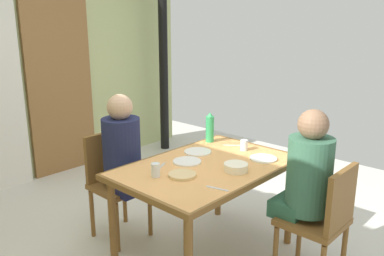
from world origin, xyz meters
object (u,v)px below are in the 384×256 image
object	(u,v)px
chair_far_diner	(114,178)
person_near_diner	(307,173)
dining_table	(207,175)
chair_near_diner	(323,218)
person_far_diner	(123,149)
serving_bowl_center	(236,167)
water_bottle_green_near	(210,128)

from	to	relation	value
chair_far_diner	person_near_diner	world-z (taller)	person_near_diner
dining_table	person_near_diner	size ratio (longest dim) A/B	1.72
chair_near_diner	person_near_diner	world-z (taller)	person_near_diner
person_far_diner	serving_bowl_center	bearing A→B (deg)	108.78
water_bottle_green_near	chair_near_diner	bearing A→B (deg)	-99.18
serving_bowl_center	water_bottle_green_near	bearing A→B (deg)	55.12
serving_bowl_center	dining_table	bearing A→B (deg)	100.45
person_far_diner	serving_bowl_center	distance (m)	0.93
serving_bowl_center	person_far_diner	bearing A→B (deg)	108.78
chair_near_diner	serving_bowl_center	world-z (taller)	chair_near_diner
chair_far_diner	water_bottle_green_near	bearing A→B (deg)	148.38
dining_table	water_bottle_green_near	bearing A→B (deg)	38.40
person_near_diner	water_bottle_green_near	distance (m)	1.03
person_near_diner	person_far_diner	world-z (taller)	same
dining_table	water_bottle_green_near	distance (m)	0.61
chair_near_diner	chair_far_diner	size ratio (longest dim) A/B	1.00
dining_table	serving_bowl_center	bearing A→B (deg)	-79.55
person_far_diner	water_bottle_green_near	distance (m)	0.77
chair_near_diner	water_bottle_green_near	world-z (taller)	water_bottle_green_near
water_bottle_green_near	serving_bowl_center	size ratio (longest dim) A/B	1.53
person_near_diner	serving_bowl_center	world-z (taller)	person_near_diner
person_far_diner	water_bottle_green_near	size ratio (longest dim) A/B	2.96
water_bottle_green_near	serving_bowl_center	world-z (taller)	water_bottle_green_near
serving_bowl_center	person_near_diner	bearing A→B (deg)	-62.58
person_far_diner	serving_bowl_center	world-z (taller)	person_far_diner
chair_far_diner	water_bottle_green_near	xyz separation A→B (m)	(0.71, -0.44, 0.37)
dining_table	chair_near_diner	world-z (taller)	chair_near_diner
water_bottle_green_near	serving_bowl_center	distance (m)	0.72
dining_table	serving_bowl_center	distance (m)	0.25
chair_far_diner	serving_bowl_center	xyz separation A→B (m)	(0.30, -1.02, 0.28)
chair_near_diner	person_near_diner	distance (m)	0.31
chair_far_diner	dining_table	bearing A→B (deg)	108.06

